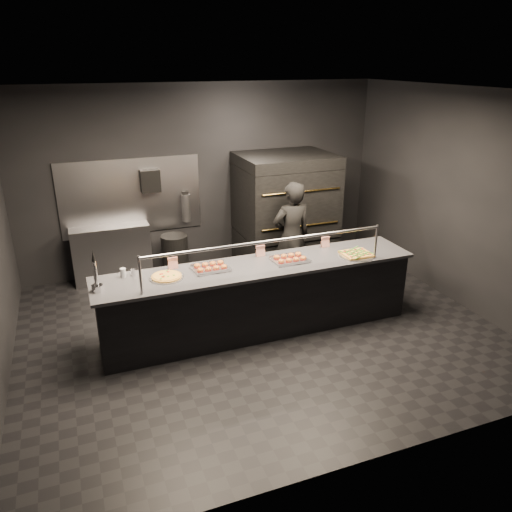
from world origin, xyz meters
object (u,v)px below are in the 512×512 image
at_px(beer_tap, 96,280).
at_px(towel_dispenser, 150,181).
at_px(slider_tray_b, 290,259).
at_px(square_pizza, 356,254).
at_px(fire_extinguisher, 186,207).
at_px(prep_shelf, 112,254).
at_px(round_pizza, 167,277).
at_px(slider_tray_a, 211,267).
at_px(service_counter, 259,298).
at_px(pizza_oven, 285,211).
at_px(worker, 291,237).
at_px(trash_bin, 175,256).

bearing_deg(beer_tap, towel_dispenser, 66.72).
height_order(slider_tray_b, square_pizza, slider_tray_b).
bearing_deg(beer_tap, fire_extinguisher, 56.86).
distance_m(prep_shelf, round_pizza, 2.38).
xyz_separation_m(round_pizza, slider_tray_a, (0.56, 0.06, 0.01)).
height_order(service_counter, fire_extinguisher, service_counter).
distance_m(fire_extinguisher, round_pizza, 2.51).
bearing_deg(round_pizza, prep_shelf, 100.90).
height_order(beer_tap, slider_tray_a, beer_tap).
height_order(pizza_oven, slider_tray_a, pizza_oven).
distance_m(slider_tray_b, worker, 1.12).
xyz_separation_m(pizza_oven, square_pizza, (0.12, -2.05, -0.03)).
height_order(fire_extinguisher, beer_tap, beer_tap).
relative_size(slider_tray_a, worker, 0.28).
distance_m(square_pizza, worker, 1.23).
bearing_deg(round_pizza, towel_dispenser, 83.74).
relative_size(prep_shelf, round_pizza, 2.93).
bearing_deg(fire_extinguisher, slider_tray_a, -96.19).
bearing_deg(trash_bin, fire_extinguisher, 46.83).
xyz_separation_m(fire_extinguisher, slider_tray_a, (-0.25, -2.31, -0.11)).
bearing_deg(service_counter, round_pizza, 178.51).
xyz_separation_m(towel_dispenser, square_pizza, (2.22, -2.54, -0.61)).
height_order(service_counter, slider_tray_a, service_counter).
bearing_deg(slider_tray_b, prep_shelf, 131.11).
bearing_deg(beer_tap, slider_tray_b, 1.17).
relative_size(prep_shelf, fire_extinguisher, 2.38).
relative_size(prep_shelf, beer_tap, 2.47).
xyz_separation_m(round_pizza, square_pizza, (2.48, -0.18, 0.00)).
bearing_deg(round_pizza, trash_bin, 75.85).
bearing_deg(slider_tray_b, slider_tray_a, 174.82).
xyz_separation_m(round_pizza, worker, (2.07, 0.97, -0.09)).
distance_m(prep_shelf, towel_dispenser, 1.31).
xyz_separation_m(square_pizza, worker, (-0.41, 1.15, -0.09)).
distance_m(trash_bin, worker, 1.96).
bearing_deg(prep_shelf, beer_tap, -98.40).
height_order(prep_shelf, slider_tray_b, slider_tray_b).
bearing_deg(worker, trash_bin, -37.04).
relative_size(service_counter, slider_tray_a, 8.57).
bearing_deg(towel_dispenser, prep_shelf, -174.29).
bearing_deg(square_pizza, prep_shelf, 139.76).
xyz_separation_m(pizza_oven, trash_bin, (-1.84, 0.19, -0.61)).
bearing_deg(round_pizza, pizza_oven, 38.41).
bearing_deg(square_pizza, beer_tap, 178.26).
bearing_deg(slider_tray_b, worker, 64.20).
xyz_separation_m(service_counter, square_pizza, (1.32, -0.15, 0.47)).
height_order(service_counter, slider_tray_b, service_counter).
height_order(prep_shelf, beer_tap, beer_tap).
bearing_deg(pizza_oven, fire_extinguisher, 162.11).
distance_m(beer_tap, round_pizza, 0.80).
bearing_deg(worker, beer_tap, 18.22).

